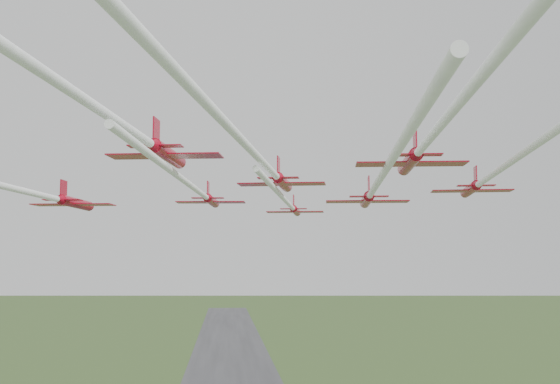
{
  "coord_description": "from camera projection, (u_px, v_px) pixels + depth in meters",
  "views": [
    {
      "loc": [
        -3.11,
        -74.9,
        43.82
      ],
      "look_at": [
        2.92,
        1.81,
        51.81
      ],
      "focal_mm": 45.0,
      "sensor_mm": 36.0,
      "label": 1
    }
  ],
  "objects": [
    {
      "name": "runway",
      "position": [
        232.0,
        380.0,
        268.3
      ],
      "size": [
        38.0,
        900.0,
        0.04
      ],
      "primitive_type": "cube",
      "color": "#353437",
      "rests_on": "ground"
    },
    {
      "name": "jet_lead",
      "position": [
        289.0,
        204.0,
        87.33
      ],
      "size": [
        11.81,
        49.18,
        2.4
      ],
      "rotation": [
        0.0,
        0.0,
        -0.17
      ],
      "color": "#A2071C"
    },
    {
      "name": "jet_row2_left",
      "position": [
        197.0,
        190.0,
        72.56
      ],
      "size": [
        9.17,
        52.64,
        2.49
      ],
      "rotation": [
        0.0,
        0.0,
        -0.1
      ],
      "color": "#A2071C"
    },
    {
      "name": "jet_row2_right",
      "position": [
        376.0,
        185.0,
        67.68
      ],
      "size": [
        13.88,
        65.7,
        2.94
      ],
      "rotation": [
        0.0,
        0.0,
        -0.15
      ],
      "color": "#A2071C"
    },
    {
      "name": "jet_row3_left",
      "position": [
        10.0,
        188.0,
        56.66
      ],
      "size": [
        12.06,
        56.86,
        2.45
      ],
      "rotation": [
        0.0,
        0.0,
        -0.15
      ],
      "color": "#A2071C"
    },
    {
      "name": "jet_row3_mid",
      "position": [
        256.0,
        155.0,
        53.79
      ],
      "size": [
        16.59,
        66.88,
        2.66
      ],
      "rotation": [
        0.0,
        0.0,
        -0.19
      ],
      "color": "#A2071C"
    },
    {
      "name": "jet_row3_right",
      "position": [
        488.0,
        177.0,
        61.73
      ],
      "size": [
        12.15,
        45.19,
        2.41
      ],
      "rotation": [
        0.0,
        0.0,
        -0.2
      ],
      "color": "#A2071C"
    },
    {
      "name": "jet_row4_left",
      "position": [
        97.0,
        108.0,
        40.72
      ],
      "size": [
        14.31,
        66.88,
        2.8
      ],
      "rotation": [
        0.0,
        0.0,
        -0.15
      ],
      "color": "#A2071C"
    },
    {
      "name": "jet_row4_right",
      "position": [
        435.0,
        132.0,
        42.02
      ],
      "size": [
        11.32,
        52.98,
        2.54
      ],
      "rotation": [
        0.0,
        0.0,
        -0.14
      ],
      "color": "#A2071C"
    }
  ]
}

